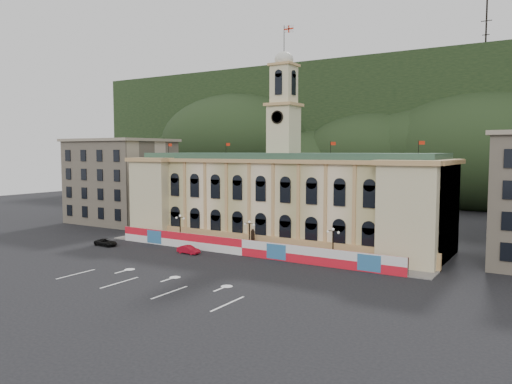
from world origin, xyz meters
The scene contains 13 objects.
ground centered at (0.00, 0.00, 0.00)m, with size 260.00×260.00×0.00m, color black.
lane_markings centered at (0.00, -5.00, 0.00)m, with size 26.00×10.00×0.02m, color white, non-canonical shape.
hill_ridge centered at (0.03, 121.99, 19.48)m, with size 230.00×80.00×64.00m.
city_hall centered at (0.00, 27.63, 7.85)m, with size 56.20×17.60×37.10m.
side_building_left centered at (-43.00, 30.93, 9.33)m, with size 21.00×17.00×18.60m.
hoarding_fence centered at (0.06, 15.07, 1.25)m, with size 50.00×0.44×2.50m.
pavement centered at (0.00, 17.75, 0.08)m, with size 56.00×5.50×0.16m, color slate.
statue centered at (0.00, 18.00, 1.19)m, with size 1.40×1.40×3.72m.
lamp_left centered at (-14.00, 17.00, 3.07)m, with size 1.96×0.44×5.15m.
lamp_center centered at (0.00, 17.00, 3.07)m, with size 1.96×0.44×5.15m.
lamp_right centered at (14.00, 17.00, 3.07)m, with size 1.96×0.44×5.15m.
red_sedan centered at (-7.89, 11.76, 0.63)m, with size 3.88×1.45×1.27m, color #A50B1D.
black_suv centered at (-23.83, 9.39, 0.59)m, with size 4.34×2.14×1.18m, color black.
Camera 1 is at (41.32, -47.73, 15.91)m, focal length 35.00 mm.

